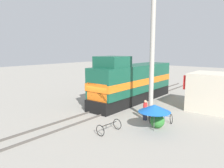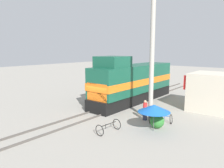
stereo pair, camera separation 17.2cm
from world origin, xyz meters
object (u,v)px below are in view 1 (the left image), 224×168
(locomotive, at_px, (132,82))
(utility_pole, at_px, (152,51))
(billboard_sign, at_px, (196,85))
(person_bystander, at_px, (145,109))
(bicycle_spare, at_px, (109,127))
(vendor_umbrella, at_px, (154,108))
(bicycle, at_px, (161,119))

(locomotive, relative_size, utility_pole, 1.15)
(billboard_sign, distance_m, person_bystander, 5.74)
(bicycle_spare, bearing_deg, vendor_umbrella, 49.35)
(person_bystander, xyz_separation_m, bicycle_spare, (-0.61, -4.02, -0.52))
(utility_pole, relative_size, bicycle_spare, 6.08)
(vendor_umbrella, bearing_deg, locomotive, 133.58)
(utility_pole, distance_m, vendor_umbrella, 4.74)
(vendor_umbrella, relative_size, person_bystander, 1.37)
(locomotive, bearing_deg, bicycle, -38.92)
(billboard_sign, bearing_deg, vendor_umbrella, -97.12)
(person_bystander, height_order, bicycle, person_bystander)
(utility_pole, xyz_separation_m, vendor_umbrella, (1.41, -2.07, -4.02))
(person_bystander, relative_size, bicycle, 0.93)
(bicycle_spare, bearing_deg, billboard_sign, 75.01)
(person_bystander, bearing_deg, bicycle_spare, -98.68)
(locomotive, xyz_separation_m, bicycle_spare, (3.78, -8.72, -1.82))
(utility_pole, distance_m, billboard_sign, 5.93)
(locomotive, distance_m, bicycle, 7.67)
(locomotive, distance_m, bicycle_spare, 9.68)
(bicycle_spare, bearing_deg, bicycle, 68.00)
(vendor_umbrella, distance_m, bicycle_spare, 3.52)
(locomotive, xyz_separation_m, bicycle, (5.79, -4.68, -1.83))
(locomotive, relative_size, billboard_sign, 3.80)
(vendor_umbrella, relative_size, bicycle_spare, 1.26)
(locomotive, height_order, bicycle_spare, locomotive)
(billboard_sign, bearing_deg, utility_pole, -116.27)
(locomotive, distance_m, person_bystander, 6.56)
(utility_pole, xyz_separation_m, bicycle_spare, (-0.92, -4.38, -5.30))
(utility_pole, height_order, vendor_umbrella, utility_pole)
(utility_pole, bearing_deg, bicycle_spare, -101.82)
(utility_pole, xyz_separation_m, person_bystander, (-0.30, -0.36, -4.78))
(utility_pole, bearing_deg, person_bystander, -129.88)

